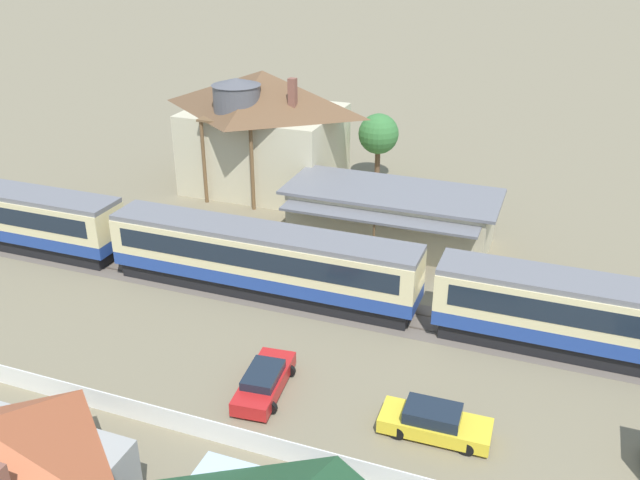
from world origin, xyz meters
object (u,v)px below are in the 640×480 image
object	(u,v)px
station_house_brown_roof	(264,128)
parked_car_yellow	(434,422)
parked_car_red	(264,381)
station_building	(391,216)
yard_tree_0	(378,134)
passenger_train	(266,259)
water_tower	(237,101)

from	to	relation	value
station_house_brown_roof	parked_car_yellow	world-z (taller)	station_house_brown_roof
parked_car_yellow	parked_car_red	bearing A→B (deg)	177.94
station_building	yard_tree_0	world-z (taller)	yard_tree_0
station_building	parked_car_yellow	world-z (taller)	station_building
passenger_train	yard_tree_0	distance (m)	20.82
passenger_train	water_tower	xyz separation A→B (m)	(-8.20, 13.18, 5.34)
passenger_train	water_tower	world-z (taller)	water_tower
parked_car_yellow	yard_tree_0	size ratio (longest dim) A/B	0.84
station_house_brown_roof	water_tower	world-z (taller)	station_house_brown_roof
passenger_train	parked_car_red	bearing A→B (deg)	-66.14
water_tower	parked_car_red	distance (m)	25.64
station_house_brown_roof	parked_car_red	bearing A→B (deg)	-65.56
passenger_train	parked_car_red	world-z (taller)	passenger_train
station_house_brown_roof	parked_car_yellow	size ratio (longest dim) A/B	2.63
station_house_brown_roof	yard_tree_0	size ratio (longest dim) A/B	2.22
station_building	passenger_train	bearing A→B (deg)	-117.70
water_tower	parked_car_yellow	distance (m)	30.20
station_house_brown_roof	station_building	bearing A→B (deg)	-28.60
station_building	parked_car_red	world-z (taller)	station_building
passenger_train	water_tower	size ratio (longest dim) A/B	6.19
station_building	parked_car_yellow	size ratio (longest dim) A/B	3.00
station_house_brown_roof	water_tower	xyz separation A→B (m)	(-0.84, -2.79, 2.73)
parked_car_yellow	parked_car_red	size ratio (longest dim) A/B	1.01
parked_car_yellow	parked_car_red	xyz separation A→B (m)	(-7.92, 0.09, -0.04)
yard_tree_0	parked_car_red	bearing A→B (deg)	-84.01
passenger_train	station_building	bearing A→B (deg)	62.30
water_tower	parked_car_yellow	world-z (taller)	water_tower
station_building	yard_tree_0	size ratio (longest dim) A/B	2.53
passenger_train	yard_tree_0	bearing A→B (deg)	88.17
parked_car_red	yard_tree_0	distance (m)	29.50
parked_car_red	parked_car_yellow	bearing A→B (deg)	-96.41
passenger_train	station_house_brown_roof	distance (m)	17.78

